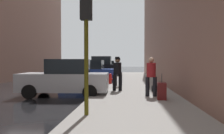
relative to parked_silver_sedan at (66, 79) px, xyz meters
The scene contains 13 objects.
ground_plane 2.87m from the parked_silver_sedan, 164.73° to the left, with size 120.00×120.00×0.00m, color black.
sidewalk 3.52m from the parked_silver_sedan, 12.16° to the left, with size 4.00×40.00×0.15m, color gray.
parked_silver_sedan is the anchor object (origin of this frame).
parked_blue_sedan 6.34m from the parked_silver_sedan, 90.00° to the left, with size 4.23×2.11×1.79m.
parked_black_suv 13.45m from the parked_silver_sedan, 90.00° to the left, with size 4.63×2.12×2.25m.
parked_red_hatchback 20.28m from the parked_silver_sedan, 90.00° to the left, with size 4.22×2.09×1.79m.
fire_hydrant 5.06m from the parked_silver_sedan, 69.06° to the left, with size 0.42×0.22×0.70m.
traffic_light 5.04m from the parked_silver_sedan, 66.60° to the right, with size 0.32×0.32×3.60m.
pedestrian_in_red_jacket 4.13m from the parked_silver_sedan, 10.56° to the right, with size 0.51×0.42×1.71m.
pedestrian_with_beanie 4.08m from the parked_silver_sedan, 53.42° to the left, with size 0.52×0.44×1.78m.
pedestrian_with_fedora 2.68m from the parked_silver_sedan, 21.31° to the left, with size 0.53×0.48×1.78m.
rolling_suitcase 4.66m from the parked_silver_sedan, 18.74° to the right, with size 0.42×0.60×1.04m.
duffel_bag 4.53m from the parked_silver_sedan, 10.80° to the left, with size 0.32×0.44×0.28m.
Camera 1 is at (5.68, -11.13, 1.68)m, focal length 35.00 mm.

